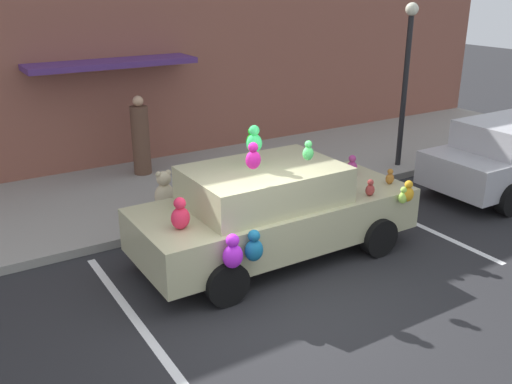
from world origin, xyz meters
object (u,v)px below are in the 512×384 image
Objects in this scene: plush_covered_car at (273,210)px; teddy_bear_on_sidewalk at (164,191)px; street_lamp_post at (407,68)px; pedestrian_walking_past at (141,139)px.

teddy_bear_on_sidewalk is (-0.81, 2.48, -0.31)m from plush_covered_car.
plush_covered_car is 5.57m from street_lamp_post.
plush_covered_car is 4.68m from pedestrian_walking_past.
street_lamp_post reaches higher than teddy_bear_on_sidewalk.
pedestrian_walking_past is at bearing 79.61° from teddy_bear_on_sidewalk.
street_lamp_post is at bearing -25.72° from pedestrian_walking_past.
street_lamp_post reaches higher than plush_covered_car.
teddy_bear_on_sidewalk is 0.43× the size of pedestrian_walking_past.
street_lamp_post is (4.91, 2.10, 1.59)m from plush_covered_car.
pedestrian_walking_past reaches higher than teddy_bear_on_sidewalk.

